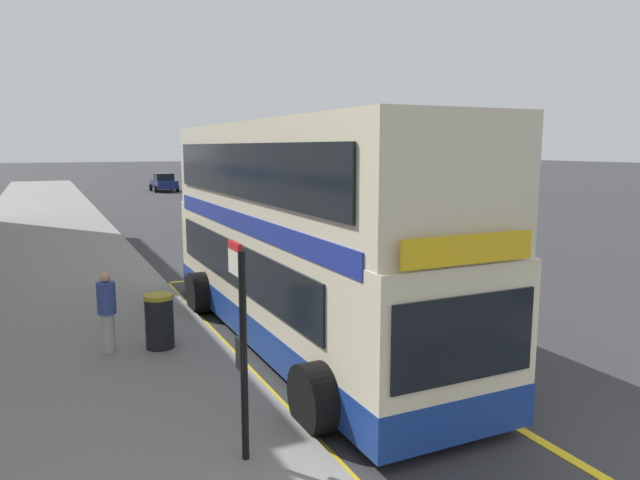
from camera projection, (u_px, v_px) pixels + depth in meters
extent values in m
plane|color=#333335|center=(173.00, 213.00, 35.06)|extent=(260.00, 260.00, 0.00)
cube|color=gray|center=(44.00, 218.00, 32.08)|extent=(6.00, 76.00, 0.14)
cube|color=beige|center=(299.00, 276.00, 11.85)|extent=(2.43, 10.28, 2.30)
cube|color=beige|center=(298.00, 172.00, 11.52)|extent=(2.41, 10.08, 1.90)
cube|color=navy|center=(299.00, 317.00, 11.98)|extent=(2.45, 10.30, 0.60)
cube|color=navy|center=(299.00, 219.00, 11.67)|extent=(2.46, 9.46, 0.36)
cube|color=black|center=(234.00, 263.00, 11.64)|extent=(0.04, 8.22, 0.90)
cube|color=black|center=(238.00, 170.00, 10.99)|extent=(0.04, 9.05, 1.00)
cube|color=black|center=(466.00, 339.00, 7.21)|extent=(2.14, 0.04, 1.10)
cube|color=yellow|center=(469.00, 249.00, 7.03)|extent=(1.94, 0.04, 0.36)
cylinder|color=black|center=(319.00, 397.00, 8.13)|extent=(0.56, 1.00, 1.00)
cylinder|color=black|center=(469.00, 367.00, 9.24)|extent=(0.56, 1.00, 1.00)
cylinder|color=black|center=(202.00, 293.00, 13.95)|extent=(0.56, 1.00, 1.00)
cylinder|color=black|center=(302.00, 282.00, 15.06)|extent=(0.56, 1.00, 1.00)
cube|color=gold|center=(235.00, 355.00, 11.17)|extent=(0.16, 13.49, 0.01)
cube|color=gold|center=(361.00, 336.00, 12.33)|extent=(0.16, 13.49, 0.01)
cube|color=gold|center=(213.00, 279.00, 17.69)|extent=(2.90, 0.16, 0.01)
cylinder|color=black|center=(244.00, 358.00, 7.02)|extent=(0.09, 0.09, 2.60)
cube|color=silver|center=(235.00, 262.00, 7.07)|extent=(0.05, 0.42, 0.30)
cube|color=red|center=(235.00, 246.00, 7.04)|extent=(0.05, 0.42, 0.10)
cube|color=black|center=(241.00, 355.00, 7.11)|extent=(0.06, 0.28, 0.40)
cube|color=#196066|center=(202.00, 188.00, 47.33)|extent=(1.76, 4.20, 0.72)
cube|color=black|center=(202.00, 180.00, 47.13)|extent=(1.52, 1.90, 0.60)
cylinder|color=black|center=(187.00, 192.00, 48.15)|extent=(0.22, 0.60, 0.60)
cylinder|color=black|center=(209.00, 191.00, 48.94)|extent=(0.22, 0.60, 0.60)
cylinder|color=black|center=(194.00, 194.00, 45.83)|extent=(0.22, 0.60, 0.60)
cylinder|color=black|center=(218.00, 193.00, 46.62)|extent=(0.22, 0.60, 0.60)
cube|color=black|center=(231.00, 194.00, 41.39)|extent=(1.76, 4.20, 0.72)
cube|color=black|center=(231.00, 185.00, 41.20)|extent=(1.52, 1.90, 0.60)
cylinder|color=black|center=(213.00, 198.00, 42.21)|extent=(0.22, 0.60, 0.60)
cylinder|color=black|center=(238.00, 197.00, 43.01)|extent=(0.22, 0.60, 0.60)
cylinder|color=black|center=(223.00, 201.00, 39.89)|extent=(0.22, 0.60, 0.60)
cylinder|color=black|center=(249.00, 200.00, 40.68)|extent=(0.22, 0.60, 0.60)
cube|color=navy|center=(164.00, 184.00, 52.42)|extent=(1.76, 4.20, 0.72)
cube|color=black|center=(164.00, 177.00, 52.22)|extent=(1.52, 1.90, 0.60)
cylinder|color=black|center=(151.00, 187.00, 53.24)|extent=(0.22, 0.60, 0.60)
cylinder|color=black|center=(171.00, 187.00, 54.03)|extent=(0.22, 0.60, 0.60)
cylinder|color=black|center=(156.00, 189.00, 50.92)|extent=(0.22, 0.60, 0.60)
cylinder|color=black|center=(177.00, 189.00, 51.71)|extent=(0.22, 0.60, 0.60)
cylinder|color=#B7B2AD|center=(108.00, 333.00, 10.91)|extent=(0.24, 0.24, 0.75)
cylinder|color=#33478C|center=(106.00, 298.00, 10.81)|extent=(0.34, 0.34, 0.59)
sphere|color=tan|center=(105.00, 277.00, 10.75)|extent=(0.20, 0.20, 0.20)
cylinder|color=black|center=(160.00, 323.00, 11.14)|extent=(0.53, 0.53, 0.96)
cylinder|color=#A5991E|center=(158.00, 297.00, 11.06)|extent=(0.56, 0.56, 0.08)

